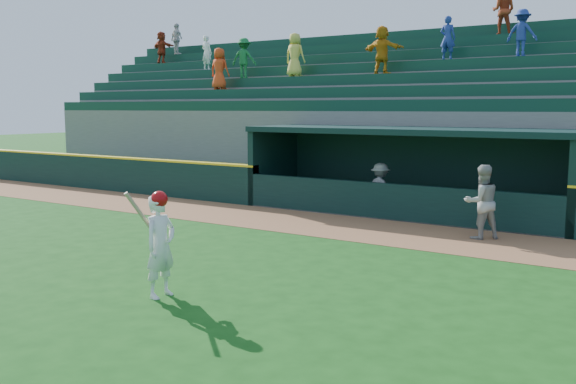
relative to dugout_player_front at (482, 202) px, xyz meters
The scene contains 9 objects.
ground 6.15m from the dugout_player_front, 118.01° to the right, with size 120.00×120.00×0.00m, color #134812.
warning_track 3.02m from the dugout_player_front, behind, with size 40.00×3.00×0.01m, color brown.
field_wall_left 15.16m from the dugout_player_front, behind, with size 15.50×0.30×1.20m, color black.
wall_stripe_left 15.16m from the dugout_player_front, behind, with size 15.50×0.32×0.06m, color yellow.
dugout_player_front is the anchor object (origin of this frame).
dugout_player_inside 3.88m from the dugout_player_front, 152.23° to the left, with size 0.95×0.55×1.47m, color gray.
dugout 3.92m from the dugout_player_front, 137.34° to the left, with size 9.40×2.80×2.46m.
stands 7.90m from the dugout_player_front, 111.83° to the left, with size 34.50×6.28×7.15m.
batter_at_plate 7.97m from the dugout_player_front, 111.08° to the right, with size 0.54×0.75×1.73m.
Camera 1 is at (7.26, -9.27, 3.02)m, focal length 40.00 mm.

